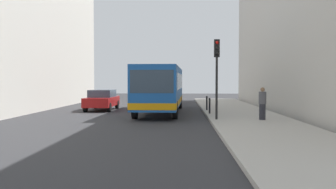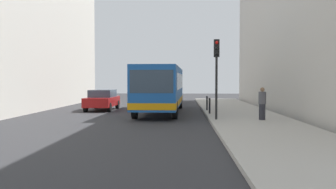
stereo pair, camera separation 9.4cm
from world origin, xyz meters
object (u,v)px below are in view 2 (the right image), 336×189
traffic_light (217,64)px  bollard_near (210,106)px  bus (161,87)px  car_beside_bus (102,99)px  pedestrian_near_signal (262,104)px  car_behind_bus (163,95)px  bollard_mid (207,103)px

traffic_light → bollard_near: (-0.10, 3.36, -2.38)m
bollard_near → bus: bearing=145.6°
bus → car_beside_bus: size_ratio=2.52×
traffic_light → car_beside_bus: bearing=135.7°
car_beside_bus → bollard_near: size_ratio=4.64×
car_beside_bus → bollard_near: car_beside_bus is taller
bus → bollard_near: 3.88m
car_beside_bus → pedestrian_near_signal: 12.39m
car_behind_bus → bollard_mid: car_behind_bus is taller
bollard_mid → pedestrian_near_signal: (2.41, -5.93, 0.35)m
car_beside_bus → bollard_near: bearing=152.0°
traffic_light → pedestrian_near_signal: traffic_light is taller
pedestrian_near_signal → bollard_mid: bearing=139.9°
bus → car_beside_bus: 4.87m
car_behind_bus → traffic_light: 15.65m
bus → car_beside_bus: (-4.38, 1.91, -0.94)m
bollard_mid → pedestrian_near_signal: size_ratio=0.57×
car_beside_bus → bollard_near: 8.46m
bollard_near → pedestrian_near_signal: bearing=-55.2°
bus → car_behind_bus: bearing=-86.0°
bus → pedestrian_near_signal: bus is taller
car_behind_bus → bollard_near: car_behind_bus is taller
bollard_mid → car_behind_bus: bearing=110.5°
bollard_near → bollard_mid: bearing=90.0°
car_beside_bus → traffic_light: bearing=135.9°
pedestrian_near_signal → car_beside_bus: bearing=170.5°
pedestrian_near_signal → bus: bearing=162.2°
car_beside_bus → traffic_light: traffic_light is taller
bus → bollard_near: bearing=147.3°
pedestrian_near_signal → traffic_light: bearing=-155.1°
bollard_near → bollard_mid: (0.00, 2.45, 0.00)m
bollard_near → pedestrian_near_signal: (2.41, -3.48, 0.35)m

